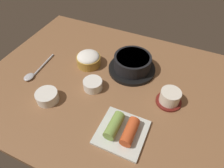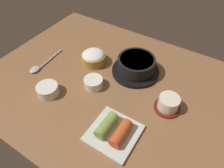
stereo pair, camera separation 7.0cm
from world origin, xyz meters
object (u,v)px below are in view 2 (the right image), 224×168
(rice_bowl, at_px, (94,57))
(tea_cup_with_saucer, at_px, (168,103))
(banchan_cup_center, at_px, (93,82))
(side_bowl_near, at_px, (48,90))
(kimchi_plate, at_px, (114,131))
(stone_pot, at_px, (136,66))
(spoon, at_px, (40,66))

(rice_bowl, bearing_deg, tea_cup_with_saucer, -10.12)
(tea_cup_with_saucer, height_order, banchan_cup_center, tea_cup_with_saucer)
(rice_bowl, distance_m, side_bowl_near, 0.24)
(banchan_cup_center, relative_size, kimchi_plate, 0.49)
(tea_cup_with_saucer, bearing_deg, banchan_cup_center, -169.81)
(banchan_cup_center, bearing_deg, tea_cup_with_saucer, 10.19)
(stone_pot, height_order, rice_bowl, stone_pot)
(rice_bowl, height_order, spoon, rice_bowl)
(tea_cup_with_saucer, height_order, side_bowl_near, tea_cup_with_saucer)
(spoon, bearing_deg, stone_pot, 27.93)
(rice_bowl, distance_m, banchan_cup_center, 0.14)
(banchan_cup_center, bearing_deg, rice_bowl, 125.27)
(tea_cup_with_saucer, bearing_deg, kimchi_plate, -119.62)
(rice_bowl, xyz_separation_m, side_bowl_near, (-0.04, -0.24, -0.01))
(stone_pot, distance_m, banchan_cup_center, 0.19)
(rice_bowl, height_order, side_bowl_near, rice_bowl)
(tea_cup_with_saucer, relative_size, kimchi_plate, 0.61)
(banchan_cup_center, height_order, kimchi_plate, kimchi_plate)
(kimchi_plate, height_order, side_bowl_near, kimchi_plate)
(tea_cup_with_saucer, distance_m, side_bowl_near, 0.44)
(banchan_cup_center, height_order, spoon, banchan_cup_center)
(kimchi_plate, bearing_deg, spoon, 166.70)
(stone_pot, relative_size, kimchi_plate, 1.30)
(rice_bowl, distance_m, kimchi_plate, 0.36)
(spoon, bearing_deg, kimchi_plate, -13.30)
(tea_cup_with_saucer, xyz_separation_m, kimchi_plate, (-0.11, -0.19, -0.01))
(stone_pot, xyz_separation_m, tea_cup_with_saucer, (0.18, -0.11, -0.01))
(stone_pot, height_order, banchan_cup_center, stone_pot)
(stone_pot, bearing_deg, side_bowl_near, -128.67)
(rice_bowl, height_order, tea_cup_with_saucer, rice_bowl)
(kimchi_plate, bearing_deg, tea_cup_with_saucer, 60.38)
(tea_cup_with_saucer, xyz_separation_m, banchan_cup_center, (-0.28, -0.05, -0.01))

